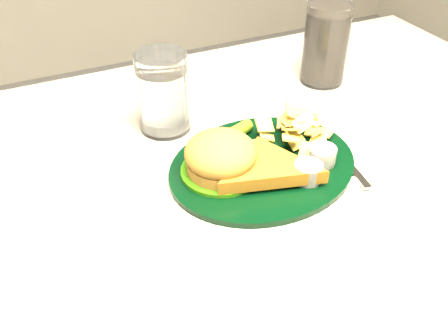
# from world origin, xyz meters

# --- Properties ---
(dinner_plate) EXTENTS (0.31, 0.27, 0.06)m
(dinner_plate) POSITION_xyz_m (0.05, 0.01, 0.78)
(dinner_plate) COLOR black
(dinner_plate) RESTS_ON table
(water_glass) EXTENTS (0.08, 0.08, 0.12)m
(water_glass) POSITION_xyz_m (-0.04, 0.17, 0.81)
(water_glass) COLOR white
(water_glass) RESTS_ON table
(cola_glass) EXTENTS (0.10, 0.10, 0.14)m
(cola_glass) POSITION_xyz_m (0.27, 0.20, 0.82)
(cola_glass) COLOR black
(cola_glass) RESTS_ON table
(fork_napkin) EXTENTS (0.14, 0.17, 0.01)m
(fork_napkin) POSITION_xyz_m (0.16, -0.02, 0.76)
(fork_napkin) COLOR silver
(fork_napkin) RESTS_ON table
(ramekin) EXTENTS (0.05, 0.05, 0.03)m
(ramekin) POSITION_xyz_m (-0.27, 0.13, 0.76)
(ramekin) COLOR white
(ramekin) RESTS_ON table
(wrapped_straw) EXTENTS (0.21, 0.11, 0.01)m
(wrapped_straw) POSITION_xyz_m (-0.12, 0.08, 0.75)
(wrapped_straw) COLOR silver
(wrapped_straw) RESTS_ON table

